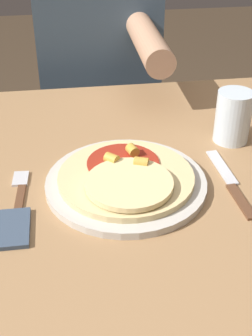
{
  "coord_description": "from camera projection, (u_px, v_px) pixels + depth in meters",
  "views": [
    {
      "loc": [
        -0.12,
        -0.72,
        1.27
      ],
      "look_at": [
        -0.02,
        -0.02,
        0.81
      ],
      "focal_mm": 50.0,
      "sensor_mm": 36.0,
      "label": 1
    }
  ],
  "objects": [
    {
      "name": "dining_table",
      "position": [
        135.0,
        227.0,
        0.95
      ],
      "size": [
        1.08,
        0.88,
        0.77
      ],
      "color": "#9E754C",
      "rests_on": "ground_plane"
    },
    {
      "name": "plate",
      "position": [
        126.0,
        183.0,
        0.86
      ],
      "size": [
        0.3,
        0.3,
        0.01
      ],
      "color": "beige",
      "rests_on": "dining_table"
    },
    {
      "name": "pizza",
      "position": [
        127.0,
        177.0,
        0.84
      ],
      "size": [
        0.25,
        0.25,
        0.04
      ],
      "color": "#E0C689",
      "rests_on": "plate"
    },
    {
      "name": "fork",
      "position": [
        19.0,
        195.0,
        0.84
      ],
      "size": [
        0.03,
        0.18,
        0.0
      ],
      "color": "brown",
      "rests_on": "dining_table"
    },
    {
      "name": "knife",
      "position": [
        231.0,
        183.0,
        0.87
      ],
      "size": [
        0.03,
        0.22,
        0.0
      ],
      "color": "brown",
      "rests_on": "dining_table"
    },
    {
      "name": "drinking_glass",
      "position": [
        233.0,
        117.0,
        0.97
      ],
      "size": [
        0.07,
        0.07,
        0.11
      ],
      "color": "silver",
      "rests_on": "dining_table"
    },
    {
      "name": "person_diner",
      "position": [
        99.0,
        71.0,
        1.44
      ],
      "size": [
        0.35,
        0.52,
        1.23
      ],
      "color": "#2D2D38",
      "rests_on": "ground_plane"
    }
  ]
}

